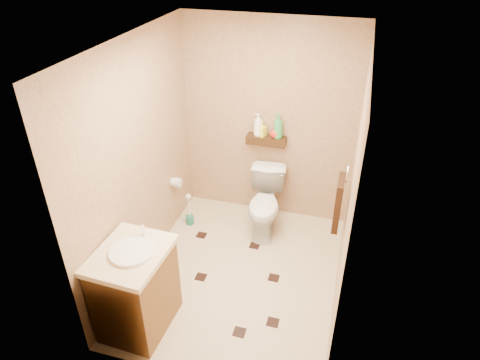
% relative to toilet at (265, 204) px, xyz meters
% --- Properties ---
extents(ground, '(2.50, 2.50, 0.00)m').
position_rel_toilet_xyz_m(ground, '(-0.09, -0.83, -0.37)').
color(ground, beige).
rests_on(ground, ground).
extents(wall_back, '(2.00, 0.04, 2.40)m').
position_rel_toilet_xyz_m(wall_back, '(-0.09, 0.42, 0.83)').
color(wall_back, tan).
rests_on(wall_back, ground).
extents(wall_front, '(2.00, 0.04, 2.40)m').
position_rel_toilet_xyz_m(wall_front, '(-0.09, -2.08, 0.83)').
color(wall_front, tan).
rests_on(wall_front, ground).
extents(wall_left, '(0.04, 2.50, 2.40)m').
position_rel_toilet_xyz_m(wall_left, '(-1.09, -0.83, 0.83)').
color(wall_left, tan).
rests_on(wall_left, ground).
extents(wall_right, '(0.04, 2.50, 2.40)m').
position_rel_toilet_xyz_m(wall_right, '(0.91, -0.83, 0.83)').
color(wall_right, tan).
rests_on(wall_right, ground).
extents(ceiling, '(2.00, 2.50, 0.02)m').
position_rel_toilet_xyz_m(ceiling, '(-0.09, -0.83, 2.03)').
color(ceiling, silver).
rests_on(ceiling, wall_back).
extents(wall_shelf, '(0.46, 0.14, 0.10)m').
position_rel_toilet_xyz_m(wall_shelf, '(-0.09, 0.34, 0.65)').
color(wall_shelf, '#3E2610').
rests_on(wall_shelf, wall_back).
extents(floor_accents, '(1.19, 1.33, 0.01)m').
position_rel_toilet_xyz_m(floor_accents, '(-0.06, -0.89, -0.36)').
color(floor_accents, black).
rests_on(floor_accents, ground).
extents(toilet, '(0.49, 0.76, 0.73)m').
position_rel_toilet_xyz_m(toilet, '(0.00, 0.00, 0.00)').
color(toilet, white).
rests_on(toilet, ground).
extents(vanity, '(0.60, 0.72, 0.98)m').
position_rel_toilet_xyz_m(vanity, '(-0.79, -1.68, 0.07)').
color(vanity, brown).
rests_on(vanity, ground).
extents(toilet_brush, '(0.10, 0.10, 0.43)m').
position_rel_toilet_xyz_m(toilet_brush, '(-0.91, -0.14, -0.22)').
color(toilet_brush, '#1A685C').
rests_on(toilet_brush, ground).
extents(towel_ring, '(0.12, 0.30, 0.76)m').
position_rel_toilet_xyz_m(towel_ring, '(0.83, -0.58, 0.58)').
color(towel_ring, silver).
rests_on(towel_ring, wall_right).
extents(toilet_paper, '(0.12, 0.11, 0.12)m').
position_rel_toilet_xyz_m(toilet_paper, '(-1.03, -0.18, 0.23)').
color(toilet_paper, silver).
rests_on(toilet_paper, wall_left).
extents(bottle_a, '(0.12, 0.12, 0.27)m').
position_rel_toilet_xyz_m(bottle_a, '(-0.19, 0.34, 0.84)').
color(bottle_a, white).
rests_on(bottle_a, wall_shelf).
extents(bottle_b, '(0.11, 0.11, 0.18)m').
position_rel_toilet_xyz_m(bottle_b, '(-0.14, 0.34, 0.79)').
color(bottle_b, '#F3FF35').
rests_on(bottle_b, wall_shelf).
extents(bottle_c, '(0.17, 0.17, 0.15)m').
position_rel_toilet_xyz_m(bottle_c, '(0.02, 0.34, 0.78)').
color(bottle_c, red).
rests_on(bottle_c, wall_shelf).
extents(bottle_d, '(0.14, 0.14, 0.29)m').
position_rel_toilet_xyz_m(bottle_d, '(0.04, 0.34, 0.85)').
color(bottle_d, green).
rests_on(bottle_d, wall_shelf).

